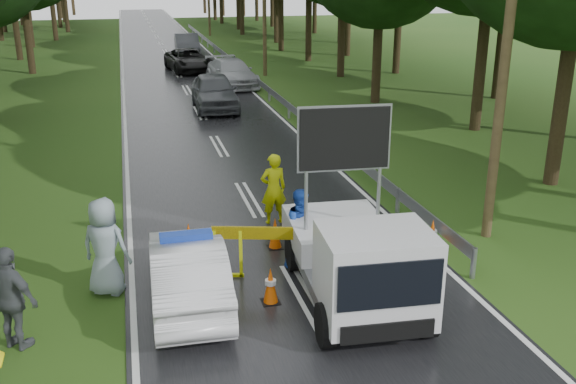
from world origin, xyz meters
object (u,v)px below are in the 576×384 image
object	(u,v)px
police_sedan	(188,271)
queue_car_fourth	(187,45)
queue_car_first	(214,92)
barrier	(279,240)
queue_car_second	(232,73)
work_truck	(357,258)
civilian	(302,228)
officer	(273,189)
queue_car_third	(188,60)

from	to	relation	value
police_sedan	queue_car_fourth	distance (m)	38.82
police_sedan	queue_car_first	xyz separation A→B (m)	(3.06, 18.35, 0.16)
barrier	queue_car_second	distance (m)	23.95
work_truck	queue_car_second	size ratio (longest dim) A/B	0.93
work_truck	queue_car_second	xyz separation A→B (m)	(1.70, 25.25, -0.26)
work_truck	civilian	distance (m)	2.06
queue_car_second	civilian	bearing A→B (deg)	-102.30
civilian	police_sedan	bearing A→B (deg)	-178.54
civilian	queue_car_second	bearing A→B (deg)	63.46
police_sedan	officer	xyz separation A→B (m)	(2.55, 3.67, 0.26)
officer	queue_car_second	bearing A→B (deg)	-100.73
queue_car_third	queue_car_fourth	bearing A→B (deg)	78.15
work_truck	police_sedan	bearing A→B (deg)	167.91
police_sedan	barrier	distance (m)	2.06
police_sedan	queue_car_fourth	bearing A→B (deg)	-94.19
civilian	queue_car_second	world-z (taller)	civilian
work_truck	queue_car_third	world-z (taller)	work_truck
barrier	queue_car_first	distance (m)	17.81
police_sedan	queue_car_first	world-z (taller)	queue_car_first
work_truck	barrier	xyz separation A→B (m)	(-1.18, 1.48, -0.11)
civilian	officer	bearing A→B (deg)	70.17
officer	civilian	xyz separation A→B (m)	(0.05, -2.59, -0.04)
work_truck	queue_car_first	bearing A→B (deg)	94.20
barrier	officer	distance (m)	3.15
queue_car_fourth	police_sedan	bearing A→B (deg)	-93.72
work_truck	officer	world-z (taller)	work_truck
civilian	barrier	bearing A→B (deg)	-162.41
police_sedan	queue_car_second	distance (m)	24.83
work_truck	barrier	size ratio (longest dim) A/B	1.73
police_sedan	civilian	xyz separation A→B (m)	(2.60, 1.08, 0.22)
work_truck	queue_car_first	size ratio (longest dim) A/B	0.98
barrier	queue_car_fourth	bearing A→B (deg)	103.16
police_sedan	officer	distance (m)	4.47
work_truck	barrier	bearing A→B (deg)	132.63
police_sedan	queue_car_second	bearing A→B (deg)	-99.91
officer	queue_car_second	distance (m)	20.81
queue_car_fourth	queue_car_first	bearing A→B (deg)	-90.14
queue_car_second	officer	bearing A→B (deg)	-103.14
civilian	queue_car_fourth	bearing A→B (deg)	67.22
barrier	officer	bearing A→B (deg)	95.27
police_sedan	civilian	bearing A→B (deg)	-156.17
officer	queue_car_first	bearing A→B (deg)	-96.35
barrier	queue_car_third	distance (m)	29.92
police_sedan	queue_car_second	size ratio (longest dim) A/B	0.80
work_truck	queue_car_fourth	bearing A→B (deg)	93.03
officer	queue_car_fourth	size ratio (longest dim) A/B	0.38
civilian	queue_car_second	xyz separation A→B (m)	(2.25, 23.27, -0.15)
queue_car_second	queue_car_third	world-z (taller)	queue_car_second
civilian	queue_car_first	world-z (taller)	civilian
work_truck	queue_car_first	distance (m)	19.25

